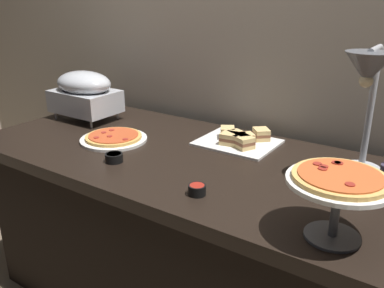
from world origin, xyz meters
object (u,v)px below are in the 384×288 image
(pizza_plate_front, at_px, (114,138))
(sauce_cup_near, at_px, (114,157))
(sauce_cup_far, at_px, (197,189))
(heat_lamp, at_px, (368,82))
(sandwich_platter, at_px, (239,139))
(pizza_plate_center, at_px, (339,186))
(chafing_dish, at_px, (85,92))

(pizza_plate_front, xyz_separation_m, sauce_cup_near, (0.17, -0.18, 0.01))
(pizza_plate_front, bearing_deg, sauce_cup_far, -20.77)
(heat_lamp, xyz_separation_m, sauce_cup_far, (-0.40, -0.39, -0.33))
(sandwich_platter, bearing_deg, pizza_plate_front, -150.99)
(pizza_plate_front, relative_size, sandwich_platter, 0.90)
(pizza_plate_center, height_order, sandwich_platter, pizza_plate_center)
(sauce_cup_near, distance_m, sauce_cup_far, 0.42)
(sandwich_platter, xyz_separation_m, sauce_cup_far, (0.11, -0.50, -0.00))
(heat_lamp, relative_size, pizza_plate_center, 1.69)
(heat_lamp, relative_size, sandwich_platter, 1.40)
(pizza_plate_front, xyz_separation_m, pizza_plate_center, (1.03, -0.23, 0.14))
(sandwich_platter, distance_m, sauce_cup_near, 0.54)
(sauce_cup_far, bearing_deg, pizza_plate_front, 159.23)
(pizza_plate_center, distance_m, sandwich_platter, 0.75)
(chafing_dish, relative_size, heat_lamp, 0.72)
(sandwich_platter, bearing_deg, heat_lamp, -11.92)
(heat_lamp, distance_m, sauce_cup_far, 0.65)
(heat_lamp, xyz_separation_m, sauce_cup_near, (-0.82, -0.34, -0.33))
(sandwich_platter, relative_size, sauce_cup_far, 5.57)
(heat_lamp, height_order, sauce_cup_far, heat_lamp)
(heat_lamp, bearing_deg, sauce_cup_far, -135.53)
(pizza_plate_center, height_order, sauce_cup_near, pizza_plate_center)
(pizza_plate_front, bearing_deg, pizza_plate_center, -12.51)
(pizza_plate_center, distance_m, sauce_cup_far, 0.46)
(pizza_plate_front, bearing_deg, sandwich_platter, 29.01)
(chafing_dish, height_order, heat_lamp, heat_lamp)
(pizza_plate_front, bearing_deg, heat_lamp, 9.39)
(pizza_plate_front, height_order, sauce_cup_near, sauce_cup_near)
(chafing_dish, bearing_deg, pizza_plate_center, -15.90)
(heat_lamp, bearing_deg, chafing_dish, 179.90)
(chafing_dish, xyz_separation_m, pizza_plate_center, (1.39, -0.40, 0.01))
(pizza_plate_front, distance_m, sandwich_platter, 0.56)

